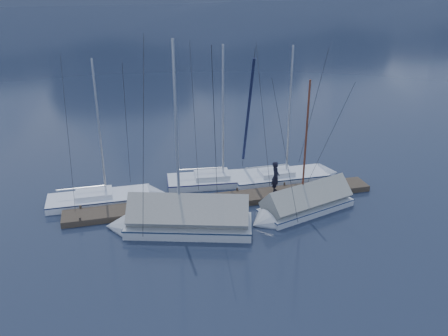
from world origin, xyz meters
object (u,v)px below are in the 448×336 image
at_px(sailboat_open_mid, 231,180).
at_px(sailboat_covered_near, 299,206).
at_px(sailboat_covered_far, 177,221).
at_px(sailboat_open_right, 293,176).
at_px(sailboat_open_left, 115,198).
at_px(person, 276,177).

height_order(sailboat_open_mid, sailboat_covered_near, sailboat_open_mid).
distance_m(sailboat_open_mid, sailboat_covered_far, 6.59).
height_order(sailboat_open_right, sailboat_covered_far, sailboat_covered_far).
relative_size(sailboat_open_left, sailboat_open_right, 0.97).
xyz_separation_m(sailboat_open_mid, sailboat_covered_far, (-4.26, -5.01, 0.36)).
distance_m(sailboat_open_left, sailboat_open_mid, 7.27).
bearing_deg(sailboat_open_left, sailboat_covered_far, -55.09).
bearing_deg(sailboat_covered_near, sailboat_open_mid, 118.30).
relative_size(sailboat_open_mid, sailboat_open_right, 1.02).
xyz_separation_m(sailboat_open_mid, sailboat_covered_near, (2.61, -4.84, 0.25)).
distance_m(sailboat_covered_near, sailboat_covered_far, 6.87).
bearing_deg(sailboat_open_right, person, -133.64).
height_order(sailboat_open_left, sailboat_open_mid, sailboat_open_mid).
xyz_separation_m(sailboat_covered_near, person, (-0.62, 2.23, 0.87)).
distance_m(sailboat_open_right, sailboat_covered_far, 9.49).
relative_size(sailboat_open_left, sailboat_covered_near, 1.10).
bearing_deg(person, sailboat_covered_far, 131.64).
bearing_deg(sailboat_covered_far, sailboat_open_right, 28.75).
bearing_deg(person, sailboat_covered_near, -143.89).
xyz_separation_m(sailboat_open_left, person, (9.22, -1.85, 1.13)).
xyz_separation_m(sailboat_open_left, sailboat_covered_near, (9.84, -4.09, 0.25)).
distance_m(sailboat_open_mid, sailboat_covered_near, 5.50).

